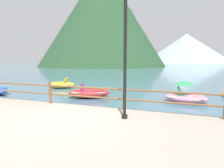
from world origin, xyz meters
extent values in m
plane|color=#477084|center=(0.00, 40.00, 0.00)|extent=(200.00, 200.00, 0.00)
cube|color=#A39989|center=(0.00, -2.20, 0.20)|extent=(28.00, 8.00, 0.40)
cylinder|color=brown|center=(-1.70, 1.55, 0.88)|extent=(0.12, 0.12, 0.95)
cylinder|color=brown|center=(1.70, 1.55, 0.88)|extent=(0.12, 0.12, 0.95)
cylinder|color=brown|center=(0.00, 1.55, 1.21)|extent=(23.80, 0.07, 0.07)
cylinder|color=brown|center=(0.00, 1.55, 0.83)|extent=(23.80, 0.07, 0.07)
cylinder|color=black|center=(1.96, 0.63, 2.35)|extent=(0.10, 0.10, 3.91)
cylinder|color=black|center=(1.96, 0.63, 0.46)|extent=(0.20, 0.20, 0.12)
ellipsoid|color=red|center=(-1.36, 4.77, 0.29)|extent=(2.74, 1.90, 0.59)
cube|color=silver|center=(-1.36, 4.77, 0.40)|extent=(2.15, 1.52, 0.06)
cube|color=purple|center=(-1.46, 4.49, 0.47)|extent=(0.51, 0.51, 0.08)
cube|color=purple|center=(-1.63, 4.43, 0.69)|extent=(0.33, 0.45, 0.43)
cube|color=purple|center=(-1.61, 4.91, 0.47)|extent=(0.51, 0.51, 0.08)
cube|color=purple|center=(-1.78, 4.85, 0.69)|extent=(0.33, 0.45, 0.43)
cube|color=red|center=(-0.71, 5.00, 0.46)|extent=(0.78, 0.92, 0.12)
ellipsoid|color=pink|center=(4.23, 5.44, 0.24)|extent=(2.29, 1.34, 0.49)
cube|color=silver|center=(4.23, 5.44, 0.33)|extent=(1.79, 1.09, 0.06)
cube|color=#339956|center=(4.05, 5.20, 0.40)|extent=(0.42, 0.42, 0.08)
cube|color=#339956|center=(3.87, 5.21, 0.62)|extent=(0.23, 0.41, 0.43)
cube|color=#339956|center=(4.07, 5.70, 0.40)|extent=(0.42, 0.42, 0.08)
cube|color=#339956|center=(3.89, 5.71, 0.62)|extent=(0.23, 0.41, 0.43)
cube|color=pink|center=(4.84, 5.41, 0.39)|extent=(0.53, 0.89, 0.12)
cone|color=#339956|center=(4.12, 5.45, 1.10)|extent=(1.23, 1.23, 0.22)
ellipsoid|color=yellow|center=(-5.26, 7.62, 0.26)|extent=(2.45, 1.91, 0.52)
cube|color=silver|center=(-5.26, 7.62, 0.35)|extent=(1.93, 1.53, 0.06)
cube|color=yellow|center=(-5.19, 7.91, 0.42)|extent=(0.51, 0.51, 0.08)
cube|color=yellow|center=(-5.02, 7.97, 0.64)|extent=(0.33, 0.45, 0.43)
cube|color=yellow|center=(-5.02, 7.43, 0.42)|extent=(0.51, 0.51, 0.08)
cube|color=yellow|center=(-4.85, 7.49, 0.64)|extent=(0.33, 0.45, 0.43)
cube|color=yellow|center=(-5.82, 7.42, 0.41)|extent=(0.74, 0.99, 0.12)
cone|color=#284C2D|center=(-21.80, 59.02, 18.46)|extent=(47.23, 47.23, 36.92)
cone|color=#284C2D|center=(-12.35, 65.02, 11.08)|extent=(25.98, 25.98, 22.15)
cone|color=#9EADBC|center=(14.41, 146.74, 11.35)|extent=(66.24, 66.24, 22.69)
camera|label=1|loc=(3.33, -4.84, 2.32)|focal=28.03mm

